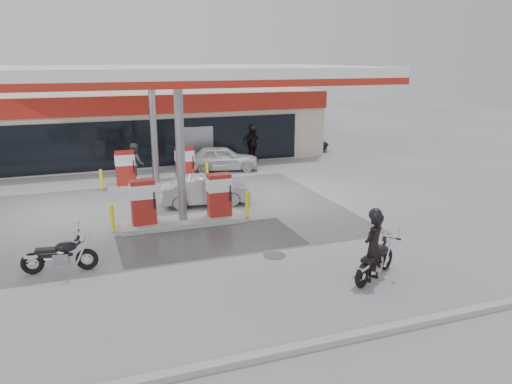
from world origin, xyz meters
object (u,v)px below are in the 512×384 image
at_px(parked_car_right, 295,142).
at_px(attendant, 135,163).
at_px(pump_island_far, 156,171).
at_px(biker_walking, 253,144).
at_px(sedan_white, 222,158).
at_px(pump_island_near, 182,205).
at_px(main_motorcycle, 375,261).
at_px(biker_main, 373,247).
at_px(hatchback_silver, 205,190).
at_px(parked_motorcycle, 61,256).

bearing_deg(parked_car_right, attendant, 119.61).
bearing_deg(pump_island_far, biker_walking, 31.19).
height_order(pump_island_far, sedan_white, pump_island_far).
distance_m(pump_island_near, biker_walking, 11.64).
height_order(main_motorcycle, parked_car_right, parked_car_right).
xyz_separation_m(biker_main, biker_walking, (2.41, 16.33, 0.06)).
relative_size(sedan_white, hatchback_silver, 1.07).
bearing_deg(sedan_white, pump_island_near, 166.18).
bearing_deg(biker_main, pump_island_near, -88.06).
bearing_deg(parked_car_right, main_motorcycle, 166.87).
relative_size(pump_island_far, biker_walking, 2.49).
bearing_deg(attendant, pump_island_far, -155.89).
bearing_deg(pump_island_near, biker_walking, 57.36).
bearing_deg(biker_walking, sedan_white, -173.30).
relative_size(pump_island_far, attendant, 2.60).
bearing_deg(parked_car_right, parked_motorcycle, 141.49).
bearing_deg(pump_island_far, main_motorcycle, -72.03).
bearing_deg(pump_island_near, sedan_white, 64.39).
xyz_separation_m(pump_island_near, biker_walking, (6.28, 9.80, 0.32)).
distance_m(pump_island_near, hatchback_silver, 2.62).
bearing_deg(pump_island_far, pump_island_near, -90.00).
relative_size(parked_motorcycle, parked_car_right, 0.48).
xyz_separation_m(biker_main, parked_motorcycle, (-8.02, 3.53, -0.49)).
bearing_deg(main_motorcycle, parked_car_right, 40.53).
relative_size(pump_island_near, hatchback_silver, 1.40).
xyz_separation_m(sedan_white, attendant, (-4.76, -1.20, 0.32)).
distance_m(attendant, hatchback_silver, 5.31).
height_order(biker_main, parked_motorcycle, biker_main).
relative_size(main_motorcycle, biker_main, 0.99).
distance_m(main_motorcycle, parked_car_right, 19.37).
bearing_deg(hatchback_silver, sedan_white, -16.17).
distance_m(biker_main, hatchback_silver, 9.07).
bearing_deg(parked_motorcycle, parked_car_right, 54.27).
xyz_separation_m(sedan_white, biker_walking, (2.35, 1.60, 0.36)).
height_order(biker_main, sedan_white, biker_main).
relative_size(parked_motorcycle, attendant, 1.07).
xyz_separation_m(pump_island_near, biker_main, (3.86, -6.53, 0.26)).
bearing_deg(biker_walking, parked_car_right, 3.01).
distance_m(pump_island_far, biker_main, 13.11).
bearing_deg(pump_island_far, attendant, 129.65).
relative_size(sedan_white, attendant, 1.99).
bearing_deg(pump_island_far, parked_car_right, 30.96).
distance_m(biker_main, parked_motorcycle, 8.77).
xyz_separation_m(biker_main, attendant, (-4.69, 13.53, 0.02)).
relative_size(pump_island_near, pump_island_far, 1.00).
xyz_separation_m(biker_main, parked_car_right, (6.14, 18.53, -0.36)).
bearing_deg(hatchback_silver, pump_island_near, 153.69).
relative_size(main_motorcycle, hatchback_silver, 0.52).
relative_size(biker_main, parked_motorcycle, 0.91).
relative_size(pump_island_far, main_motorcycle, 2.68).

